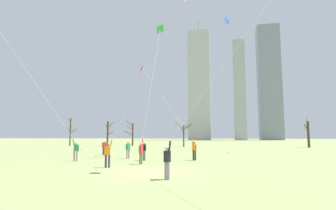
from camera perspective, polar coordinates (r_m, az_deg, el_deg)
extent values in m
plane|color=#848E56|center=(16.22, -4.25, -13.99)|extent=(400.00, 400.00, 0.00)
cylinder|color=#726656|center=(20.77, -5.89, -11.16)|extent=(0.14, 0.14, 0.85)
cylinder|color=#726656|center=(20.96, -5.59, -11.12)|extent=(0.14, 0.14, 0.85)
cube|color=red|center=(20.82, -5.72, -9.23)|extent=(0.27, 0.37, 0.54)
sphere|color=tan|center=(20.80, -5.71, -8.16)|extent=(0.22, 0.22, 0.22)
cylinder|color=red|center=(20.64, -6.01, -9.34)|extent=(0.09, 0.09, 0.55)
cylinder|color=red|center=(20.99, -5.43, -7.92)|extent=(0.13, 0.22, 0.56)
cube|color=green|center=(29.50, -1.65, 15.70)|extent=(0.61, 1.09, 1.08)
cylinder|color=black|center=(29.50, -1.65, 15.70)|extent=(0.51, 0.03, 0.64)
cylinder|color=silver|center=(24.74, -3.24, 6.20)|extent=(0.13, 6.52, 11.43)
cylinder|color=gray|center=(13.67, -0.45, -13.62)|extent=(0.14, 0.14, 0.85)
cylinder|color=gray|center=(13.49, 0.10, -13.71)|extent=(0.14, 0.14, 0.85)
cube|color=black|center=(13.51, -0.18, -10.74)|extent=(0.38, 0.38, 0.54)
sphere|color=beige|center=(13.49, -0.18, -9.09)|extent=(0.22, 0.22, 0.22)
cylinder|color=black|center=(13.69, -0.70, -10.83)|extent=(0.09, 0.09, 0.55)
cylinder|color=black|center=(13.32, 0.35, -8.77)|extent=(0.21, 0.20, 0.56)
cylinder|color=gray|center=(24.53, -18.64, -10.14)|extent=(0.14, 0.14, 0.85)
cylinder|color=gray|center=(24.56, -19.15, -10.11)|extent=(0.14, 0.14, 0.85)
cube|color=#338C4C|center=(24.51, -18.83, -8.51)|extent=(0.39, 0.31, 0.54)
sphere|color=tan|center=(24.50, -18.80, -7.59)|extent=(0.22, 0.22, 0.22)
cylinder|color=#338C4C|center=(24.48, -18.35, -8.60)|extent=(0.09, 0.09, 0.55)
cylinder|color=#338C4C|center=(24.53, -19.28, -7.38)|extent=(0.22, 0.16, 0.56)
cylinder|color=silver|center=(27.61, -27.74, 6.64)|extent=(9.52, 0.71, 12.41)
cylinder|color=black|center=(24.02, 5.76, -10.53)|extent=(0.14, 0.14, 0.85)
cylinder|color=black|center=(24.17, 5.37, -10.51)|extent=(0.14, 0.14, 0.85)
cube|color=orange|center=(24.05, 5.54, -8.86)|extent=(0.39, 0.36, 0.54)
sphere|color=brown|center=(24.04, 5.53, -7.94)|extent=(0.22, 0.22, 0.22)
cylinder|color=orange|center=(23.91, 5.92, -8.95)|extent=(0.09, 0.09, 0.55)
cylinder|color=orange|center=(24.18, 5.16, -7.74)|extent=(0.22, 0.19, 0.56)
cube|color=red|center=(31.60, -5.49, 7.86)|extent=(0.54, 1.06, 1.08)
cylinder|color=black|center=(31.60, -5.49, 7.86)|extent=(0.28, 0.33, 0.67)
cylinder|color=red|center=(31.20, -5.88, 5.80)|extent=(0.02, 0.02, 1.61)
cylinder|color=silver|center=(27.54, -0.87, 1.37)|extent=(6.31, 5.28, 8.11)
cylinder|color=#33384C|center=(19.02, -12.97, -11.46)|extent=(0.14, 0.14, 0.85)
cylinder|color=#33384C|center=(19.00, -12.30, -11.48)|extent=(0.14, 0.14, 0.85)
cube|color=orange|center=(18.96, -12.58, -9.38)|extent=(0.39, 0.30, 0.54)
sphere|color=brown|center=(18.94, -12.55, -8.20)|extent=(0.22, 0.22, 0.22)
cylinder|color=orange|center=(18.98, -13.22, -9.46)|extent=(0.09, 0.09, 0.55)
cylinder|color=orange|center=(18.92, -11.91, -7.96)|extent=(0.22, 0.15, 0.56)
cylinder|color=silver|center=(18.76, -1.10, 13.23)|extent=(7.25, 0.34, 13.23)
cylinder|color=black|center=(31.67, -13.49, -9.41)|extent=(0.14, 0.14, 0.85)
cylinder|color=black|center=(31.72, -13.10, -9.41)|extent=(0.14, 0.14, 0.85)
cube|color=red|center=(31.67, -13.26, -8.15)|extent=(0.39, 0.36, 0.54)
sphere|color=beige|center=(31.66, -13.24, -7.45)|extent=(0.22, 0.22, 0.22)
cylinder|color=red|center=(31.63, -13.64, -8.21)|extent=(0.09, 0.09, 0.55)
cylinder|color=red|center=(31.71, -12.89, -8.22)|extent=(0.09, 0.09, 0.55)
cylinder|color=#726656|center=(23.80, -4.93, -10.57)|extent=(0.14, 0.14, 0.85)
cylinder|color=#726656|center=(24.00, -5.15, -10.54)|extent=(0.14, 0.14, 0.85)
cube|color=black|center=(23.87, -5.02, -8.89)|extent=(0.37, 0.39, 0.54)
sphere|color=beige|center=(23.85, -5.02, -7.95)|extent=(0.22, 0.22, 0.22)
cylinder|color=black|center=(23.68, -4.82, -8.99)|extent=(0.09, 0.09, 0.55)
cylinder|color=black|center=(24.06, -5.23, -8.95)|extent=(0.09, 0.09, 0.55)
cylinder|color=gray|center=(25.98, -8.23, -10.19)|extent=(0.14, 0.14, 0.85)
cylinder|color=gray|center=(25.85, -8.63, -10.20)|extent=(0.14, 0.14, 0.85)
cube|color=#338C4C|center=(25.88, -8.40, -8.66)|extent=(0.36, 0.39, 0.54)
sphere|color=tan|center=(25.87, -8.39, -7.80)|extent=(0.22, 0.22, 0.22)
cylinder|color=#338C4C|center=(26.00, -8.02, -8.73)|extent=(0.09, 0.09, 0.55)
cylinder|color=#338C4C|center=(25.76, -8.78, -8.74)|extent=(0.09, 0.09, 0.55)
cylinder|color=pink|center=(32.39, 3.38, 19.74)|extent=(0.02, 0.02, 1.76)
cylinder|color=silver|center=(32.42, 8.09, 5.66)|extent=(4.64, 5.61, 17.77)
cylinder|color=#3F3833|center=(34.53, 12.49, -9.82)|extent=(0.10, 0.10, 0.08)
cylinder|color=silver|center=(43.94, -13.98, 6.94)|extent=(5.87, 0.28, 24.32)
cylinder|color=#3F3833|center=(44.27, -17.82, -8.90)|extent=(0.10, 0.10, 0.08)
cube|color=blue|center=(40.39, 12.29, 16.98)|extent=(0.91, 0.94, 1.25)
cylinder|color=black|center=(40.39, 12.29, 16.98)|extent=(0.27, 0.16, 0.80)
cylinder|color=silver|center=(41.08, 15.06, 3.46)|extent=(3.64, 6.66, 18.09)
cylinder|color=#3F3833|center=(44.01, 17.51, -8.93)|extent=(0.10, 0.10, 0.08)
cylinder|color=#4C3828|center=(58.13, -7.45, -6.20)|extent=(0.33, 0.33, 4.79)
cylinder|color=#4C3828|center=(58.97, -7.38, -4.98)|extent=(0.56, 1.67, 0.81)
cylinder|color=#4C3828|center=(58.18, -8.09, -3.91)|extent=(1.40, 0.60, 1.22)
cylinder|color=#4C3828|center=(57.73, -8.36, -5.83)|extent=(1.62, 1.52, 1.02)
cylinder|color=#4C3828|center=(57.97, -8.06, -4.74)|extent=(1.19, 0.88, 0.63)
cylinder|color=brown|center=(53.04, 3.32, -6.52)|extent=(0.29, 0.29, 4.22)
cylinder|color=brown|center=(52.39, 3.04, -5.51)|extent=(0.49, 1.51, 1.44)
cylinder|color=brown|center=(52.88, 2.41, -4.38)|extent=(1.68, 0.75, 1.40)
cylinder|color=brown|center=(53.28, 3.72, -4.53)|extent=(0.83, 0.68, 0.80)
cylinder|color=brown|center=(53.11, 4.21, -4.52)|extent=(1.74, 0.43, 1.37)
cylinder|color=brown|center=(52.89, 4.13, -4.73)|extent=(1.63, 0.29, 1.13)
cylinder|color=#423326|center=(58.55, -12.60, -5.89)|extent=(0.36, 0.36, 5.21)
cylinder|color=#423326|center=(57.92, -12.78, -4.49)|extent=(0.26, 1.44, 0.85)
cylinder|color=#423326|center=(58.55, -12.01, -4.06)|extent=(1.16, 0.49, 1.16)
cylinder|color=#423326|center=(58.01, -12.04, -5.84)|extent=(1.53, 0.66, 0.64)
cylinder|color=#423326|center=(59.31, -12.10, -4.59)|extent=(0.42, 1.81, 0.98)
cylinder|color=#423326|center=(56.27, 27.45, -5.51)|extent=(0.43, 0.43, 4.80)
cylinder|color=#423326|center=(56.98, 27.28, -3.10)|extent=(0.48, 1.42, 1.30)
cylinder|color=#423326|center=(56.94, 27.25, -4.74)|extent=(0.21, 1.46, 1.27)
cylinder|color=#423326|center=(55.55, 27.10, -4.28)|extent=(1.17, 1.47, 1.28)
cylinder|color=#4C3828|center=(61.32, -19.88, -5.36)|extent=(0.27, 0.27, 5.90)
cylinder|color=#4C3828|center=(61.30, -19.29, -5.05)|extent=(1.18, 0.71, 0.69)
cylinder|color=#4C3828|center=(60.80, -20.27, -5.01)|extent=(0.30, 1.42, 1.28)
cylinder|color=#4C3828|center=(61.84, -19.62, -4.41)|extent=(0.21, 1.18, 1.02)
cylinder|color=#4C3828|center=(61.21, -19.40, -5.40)|extent=(1.05, 0.43, 0.50)
cylinder|color=#4C3828|center=(61.30, -20.19, -2.97)|extent=(0.71, 0.72, 0.65)
cube|color=#B2B2B7|center=(146.64, 6.60, 4.28)|extent=(11.73, 6.57, 59.02)
cylinder|color=#99999E|center=(156.04, 6.44, 16.11)|extent=(0.80, 0.80, 6.10)
cube|color=gray|center=(152.90, 20.53, 4.52)|extent=(11.20, 9.50, 60.61)
cube|color=#9EA3AD|center=(141.96, 14.83, 3.17)|extent=(5.71, 6.32, 50.97)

